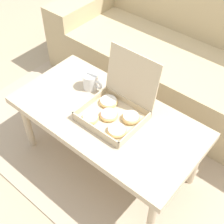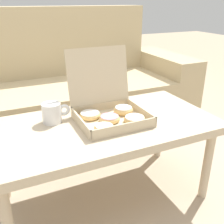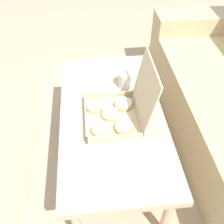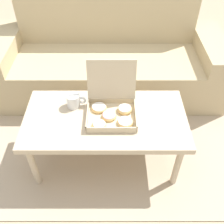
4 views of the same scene
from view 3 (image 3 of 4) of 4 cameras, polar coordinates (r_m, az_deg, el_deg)
ground_plane at (r=1.77m, az=3.39°, el=-10.27°), size 12.00×12.00×0.00m
area_rug at (r=1.82m, az=12.87°, el=-9.13°), size 2.22×1.81×0.01m
coffee_table at (r=1.45m, az=-0.04°, el=-1.53°), size 1.08×0.55×0.45m
pastry_box at (r=1.35m, az=1.35°, el=0.11°), size 0.32×0.33×0.32m
coffee_mug at (r=1.55m, az=3.18°, el=6.91°), size 0.13×0.09×0.10m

